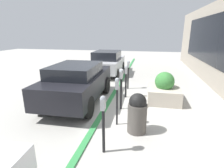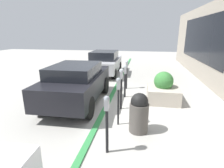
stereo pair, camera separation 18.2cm
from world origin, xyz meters
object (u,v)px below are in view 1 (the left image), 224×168
parking_meter_fourth (126,77)px  parked_car_middle (77,82)px  parked_car_rear (107,62)px  trash_bin (137,113)px  parking_meter_farthest (128,70)px  parking_meter_second (117,91)px  parking_meter_middle (121,82)px  parking_meter_nearest (103,115)px  planter_box (164,90)px

parking_meter_fourth → parked_car_middle: 1.95m
parked_car_middle → parked_car_rear: size_ratio=1.02×
trash_bin → parking_meter_farthest: bearing=10.3°
parking_meter_second → trash_bin: (-0.26, -0.60, -0.48)m
trash_bin → parking_meter_second: bearing=66.5°
trash_bin → parking_meter_middle: bearing=25.4°
parking_meter_fourth → parking_meter_nearest: bearing=179.5°
parking_meter_farthest → parked_car_middle: parked_car_middle is taller
parking_meter_second → parked_car_middle: bearing=51.6°
parking_meter_middle → parking_meter_fourth: parking_meter_middle is taller
parking_meter_middle → parked_car_rear: size_ratio=0.37×
parking_meter_middle → trash_bin: bearing=-154.6°
parking_meter_farthest → planter_box: size_ratio=0.98×
parking_meter_nearest → parked_car_middle: bearing=32.3°
parking_meter_middle → parked_car_rear: 5.53m
parked_car_rear → parking_meter_nearest: bearing=-168.3°
parking_meter_middle → trash_bin: 1.58m
parking_meter_farthest → trash_bin: (-3.73, -0.68, -0.35)m
planter_box → parked_car_middle: bearing=103.5°
parked_car_rear → parking_meter_fourth: bearing=-157.8°
planter_box → parked_car_rear: size_ratio=0.36×
parking_meter_middle → parked_car_middle: 1.75m
parking_meter_farthest → parked_car_middle: (-2.07, 1.69, -0.09)m
parking_meter_second → parked_car_rear: (6.36, 1.76, -0.26)m
parking_meter_middle → parking_meter_farthest: bearing=0.7°
parking_meter_second → parking_meter_fourth: parking_meter_second is taller
parking_meter_middle → parking_meter_farthest: parking_meter_middle is taller
parking_meter_fourth → planter_box: 1.58m
parking_meter_fourth → parking_meter_second: bearing=-179.0°
parking_meter_farthest → planter_box: bearing=-129.8°
parking_meter_second → parking_meter_fourth: bearing=1.0°
planter_box → parked_car_middle: 3.35m
parking_meter_nearest → parking_meter_second: 1.29m
parking_meter_farthest → planter_box: parking_meter_farthest is taller
parking_meter_second → planter_box: 2.69m
parking_meter_second → parking_meter_farthest: (3.47, 0.08, -0.13)m
parked_car_middle → trash_bin: bearing=-126.4°
parking_meter_nearest → parked_car_rear: 7.82m
parked_car_rear → trash_bin: size_ratio=3.53×
parking_meter_second → parked_car_middle: 2.27m
parking_meter_middle → planter_box: (1.07, -1.52, -0.57)m
parking_meter_nearest → parking_meter_farthest: size_ratio=1.01×
planter_box → parking_meter_fourth: bearing=85.1°
parking_meter_second → trash_bin: bearing=-113.5°
parking_meter_fourth → parked_car_rear: (4.05, 1.72, -0.11)m
parking_meter_farthest → parked_car_middle: 2.67m
parking_meter_second → parking_meter_fourth: (2.31, 0.04, -0.16)m
parking_meter_nearest → parking_meter_fourth: parking_meter_nearest is taller
parked_car_rear → trash_bin: parked_car_rear is taller
parking_meter_fourth → planter_box: size_ratio=0.98×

